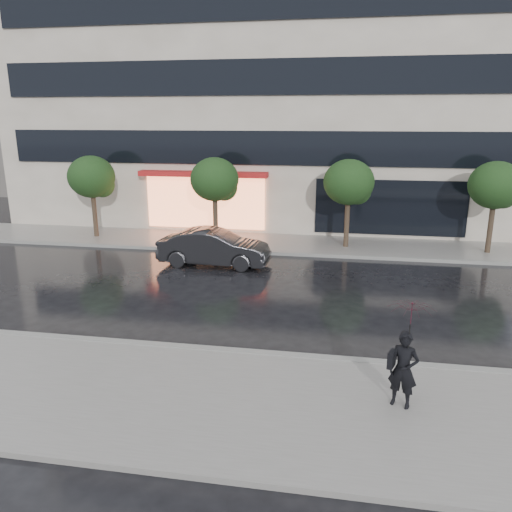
# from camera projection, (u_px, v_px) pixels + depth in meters

# --- Properties ---
(ground) EXTENTS (120.00, 120.00, 0.00)m
(ground) POSITION_uv_depth(u_px,v_px,m) (233.00, 337.00, 13.42)
(ground) COLOR black
(ground) RESTS_ON ground
(sidewalk_near) EXTENTS (60.00, 4.50, 0.12)m
(sidewalk_near) POSITION_uv_depth(u_px,v_px,m) (200.00, 400.00, 10.32)
(sidewalk_near) COLOR slate
(sidewalk_near) RESTS_ON ground
(sidewalk_far) EXTENTS (60.00, 3.50, 0.12)m
(sidewalk_far) POSITION_uv_depth(u_px,v_px,m) (280.00, 244.00, 23.14)
(sidewalk_far) COLOR slate
(sidewalk_far) RESTS_ON ground
(curb_near) EXTENTS (60.00, 0.25, 0.14)m
(curb_near) POSITION_uv_depth(u_px,v_px,m) (225.00, 351.00, 12.46)
(curb_near) COLOR gray
(curb_near) RESTS_ON ground
(curb_far) EXTENTS (60.00, 0.25, 0.14)m
(curb_far) POSITION_uv_depth(u_px,v_px,m) (275.00, 253.00, 21.48)
(curb_far) COLOR gray
(curb_far) RESTS_ON ground
(office_building) EXTENTS (30.00, 12.76, 18.00)m
(office_building) POSITION_uv_depth(u_px,v_px,m) (299.00, 57.00, 28.07)
(office_building) COLOR beige
(office_building) RESTS_ON ground
(tree_far_west) EXTENTS (2.20, 2.20, 3.99)m
(tree_far_west) POSITION_uv_depth(u_px,v_px,m) (93.00, 178.00, 23.62)
(tree_far_west) COLOR #33261C
(tree_far_west) RESTS_ON ground
(tree_mid_west) EXTENTS (2.20, 2.20, 3.99)m
(tree_mid_west) POSITION_uv_depth(u_px,v_px,m) (216.00, 181.00, 22.64)
(tree_mid_west) COLOR #33261C
(tree_mid_west) RESTS_ON ground
(tree_mid_east) EXTENTS (2.20, 2.20, 3.99)m
(tree_mid_east) POSITION_uv_depth(u_px,v_px,m) (350.00, 184.00, 21.66)
(tree_mid_east) COLOR #33261C
(tree_mid_east) RESTS_ON ground
(tree_far_east) EXTENTS (2.20, 2.20, 3.99)m
(tree_far_east) POSITION_uv_depth(u_px,v_px,m) (497.00, 187.00, 20.69)
(tree_far_east) COLOR #33261C
(tree_far_east) RESTS_ON ground
(parked_car) EXTENTS (4.43, 1.66, 1.44)m
(parked_car) POSITION_uv_depth(u_px,v_px,m) (214.00, 248.00, 19.80)
(parked_car) COLOR black
(parked_car) RESTS_ON ground
(pedestrian_with_umbrella) EXTENTS (1.15, 1.16, 2.24)m
(pedestrian_with_umbrella) POSITION_uv_depth(u_px,v_px,m) (408.00, 339.00, 9.64)
(pedestrian_with_umbrella) COLOR black
(pedestrian_with_umbrella) RESTS_ON sidewalk_near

